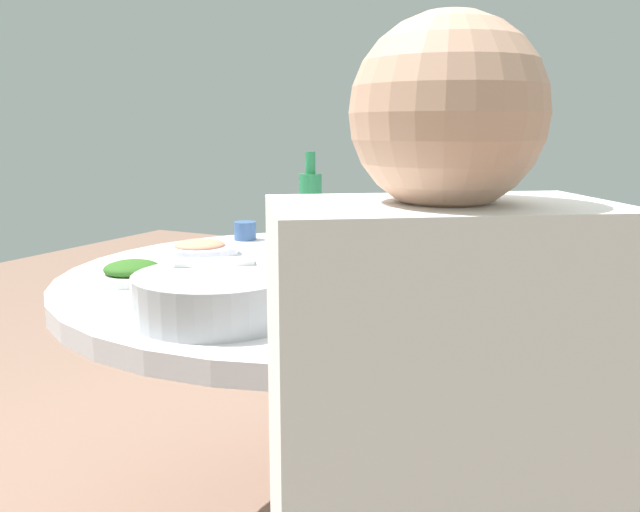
{
  "coord_description": "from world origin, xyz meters",
  "views": [
    {
      "loc": [
        1.34,
        0.68,
        1.09
      ],
      "look_at": [
        0.14,
        0.07,
        0.82
      ],
      "focal_mm": 36.39,
      "sensor_mm": 36.0,
      "label": 1
    }
  ],
  "objects_px": {
    "rice_bowl": "(216,294)",
    "dish_shrimp": "(200,248)",
    "diner_left": "(435,449)",
    "soup_bowl": "(411,284)",
    "green_bottle": "(310,202)",
    "tea_cup_far": "(521,280)",
    "dish_eggplant": "(390,236)",
    "tea_cup_near": "(245,231)",
    "dish_tofu_braise": "(312,247)",
    "dish_greens": "(132,272)",
    "round_dining_table": "(322,310)"
  },
  "relations": [
    {
      "from": "rice_bowl",
      "to": "dish_shrimp",
      "type": "bearing_deg",
      "value": -139.85
    },
    {
      "from": "dish_shrimp",
      "to": "diner_left",
      "type": "height_order",
      "value": "diner_left"
    },
    {
      "from": "diner_left",
      "to": "soup_bowl",
      "type": "bearing_deg",
      "value": -158.21
    },
    {
      "from": "green_bottle",
      "to": "diner_left",
      "type": "height_order",
      "value": "diner_left"
    },
    {
      "from": "dish_shrimp",
      "to": "tea_cup_far",
      "type": "bearing_deg",
      "value": 86.41
    },
    {
      "from": "dish_eggplant",
      "to": "diner_left",
      "type": "relative_size",
      "value": 0.29
    },
    {
      "from": "tea_cup_near",
      "to": "tea_cup_far",
      "type": "bearing_deg",
      "value": 70.71
    },
    {
      "from": "dish_tofu_braise",
      "to": "dish_greens",
      "type": "bearing_deg",
      "value": -25.75
    },
    {
      "from": "green_bottle",
      "to": "tea_cup_far",
      "type": "relative_size",
      "value": 3.88
    },
    {
      "from": "dish_greens",
      "to": "tea_cup_near",
      "type": "distance_m",
      "value": 0.57
    },
    {
      "from": "soup_bowl",
      "to": "dish_shrimp",
      "type": "relative_size",
      "value": 1.36
    },
    {
      "from": "soup_bowl",
      "to": "tea_cup_near",
      "type": "relative_size",
      "value": 4.14
    },
    {
      "from": "round_dining_table",
      "to": "dish_shrimp",
      "type": "xyz_separation_m",
      "value": [
        -0.04,
        -0.39,
        0.11
      ]
    },
    {
      "from": "dish_greens",
      "to": "round_dining_table",
      "type": "bearing_deg",
      "value": 127.1
    },
    {
      "from": "dish_eggplant",
      "to": "tea_cup_far",
      "type": "distance_m",
      "value": 0.66
    },
    {
      "from": "round_dining_table",
      "to": "green_bottle",
      "type": "relative_size",
      "value": 4.63
    },
    {
      "from": "rice_bowl",
      "to": "dish_eggplant",
      "type": "bearing_deg",
      "value": -179.96
    },
    {
      "from": "soup_bowl",
      "to": "tea_cup_near",
      "type": "distance_m",
      "value": 0.82
    },
    {
      "from": "soup_bowl",
      "to": "dish_shrimp",
      "type": "distance_m",
      "value": 0.7
    },
    {
      "from": "green_bottle",
      "to": "diner_left",
      "type": "distance_m",
      "value": 1.42
    },
    {
      "from": "tea_cup_far",
      "to": "dish_tofu_braise",
      "type": "bearing_deg",
      "value": -108.81
    },
    {
      "from": "diner_left",
      "to": "dish_shrimp",
      "type": "bearing_deg",
      "value": -130.62
    },
    {
      "from": "diner_left",
      "to": "round_dining_table",
      "type": "bearing_deg",
      "value": -145.22
    },
    {
      "from": "green_bottle",
      "to": "diner_left",
      "type": "bearing_deg",
      "value": 33.35
    },
    {
      "from": "dish_greens",
      "to": "dish_shrimp",
      "type": "bearing_deg",
      "value": -171.65
    },
    {
      "from": "dish_greens",
      "to": "green_bottle",
      "type": "relative_size",
      "value": 0.72
    },
    {
      "from": "soup_bowl",
      "to": "diner_left",
      "type": "height_order",
      "value": "diner_left"
    },
    {
      "from": "rice_bowl",
      "to": "dish_greens",
      "type": "distance_m",
      "value": 0.38
    },
    {
      "from": "dish_shrimp",
      "to": "tea_cup_near",
      "type": "relative_size",
      "value": 3.03
    },
    {
      "from": "rice_bowl",
      "to": "green_bottle",
      "type": "bearing_deg",
      "value": -162.84
    },
    {
      "from": "round_dining_table",
      "to": "rice_bowl",
      "type": "distance_m",
      "value": 0.44
    },
    {
      "from": "dish_eggplant",
      "to": "dish_greens",
      "type": "xyz_separation_m",
      "value": [
        0.72,
        -0.35,
        -0.0
      ]
    },
    {
      "from": "rice_bowl",
      "to": "tea_cup_far",
      "type": "xyz_separation_m",
      "value": [
        -0.41,
        0.46,
        -0.01
      ]
    },
    {
      "from": "dish_tofu_braise",
      "to": "tea_cup_far",
      "type": "distance_m",
      "value": 0.62
    },
    {
      "from": "dish_tofu_braise",
      "to": "tea_cup_far",
      "type": "height_order",
      "value": "tea_cup_far"
    },
    {
      "from": "dish_eggplant",
      "to": "dish_greens",
      "type": "relative_size",
      "value": 1.18
    },
    {
      "from": "diner_left",
      "to": "rice_bowl",
      "type": "bearing_deg",
      "value": -121.16
    },
    {
      "from": "dish_shrimp",
      "to": "tea_cup_near",
      "type": "xyz_separation_m",
      "value": [
        -0.25,
        -0.02,
        0.01
      ]
    },
    {
      "from": "green_bottle",
      "to": "tea_cup_far",
      "type": "xyz_separation_m",
      "value": [
        0.46,
        0.73,
        -0.07
      ]
    },
    {
      "from": "dish_tofu_braise",
      "to": "diner_left",
      "type": "bearing_deg",
      "value": 34.6
    },
    {
      "from": "soup_bowl",
      "to": "tea_cup_near",
      "type": "height_order",
      "value": "soup_bowl"
    },
    {
      "from": "tea_cup_far",
      "to": "rice_bowl",
      "type": "bearing_deg",
      "value": -48.49
    },
    {
      "from": "green_bottle",
      "to": "dish_greens",
      "type": "bearing_deg",
      "value": -6.09
    },
    {
      "from": "dish_greens",
      "to": "tea_cup_far",
      "type": "relative_size",
      "value": 2.77
    },
    {
      "from": "soup_bowl",
      "to": "dish_greens",
      "type": "height_order",
      "value": "soup_bowl"
    },
    {
      "from": "rice_bowl",
      "to": "dish_greens",
      "type": "relative_size",
      "value": 1.58
    },
    {
      "from": "soup_bowl",
      "to": "dish_shrimp",
      "type": "bearing_deg",
      "value": -106.12
    },
    {
      "from": "rice_bowl",
      "to": "tea_cup_far",
      "type": "relative_size",
      "value": 4.37
    },
    {
      "from": "round_dining_table",
      "to": "dish_greens",
      "type": "relative_size",
      "value": 6.47
    },
    {
      "from": "soup_bowl",
      "to": "dish_tofu_braise",
      "type": "xyz_separation_m",
      "value": [
        -0.34,
        -0.4,
        -0.01
      ]
    }
  ]
}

